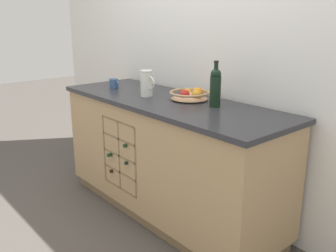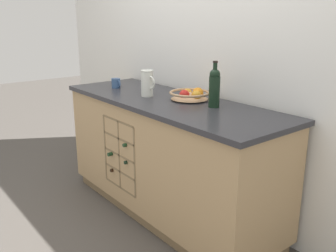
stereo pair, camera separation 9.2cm
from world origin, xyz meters
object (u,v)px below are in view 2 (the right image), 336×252
fruit_bowl (190,94)px  ceramic_mug (116,83)px  standing_wine_bottle (214,87)px  white_pitcher (147,83)px

fruit_bowl → ceramic_mug: (-0.75, -0.18, -0.00)m
ceramic_mug → fruit_bowl: bearing=13.2°
ceramic_mug → standing_wine_bottle: 1.04m
fruit_bowl → ceramic_mug: bearing=-166.8°
white_pitcher → standing_wine_bottle: standing_wine_bottle is taller
standing_wine_bottle → fruit_bowl: bearing=175.2°
ceramic_mug → standing_wine_bottle: size_ratio=0.35×
fruit_bowl → standing_wine_bottle: size_ratio=0.96×
fruit_bowl → white_pitcher: white_pitcher is taller
fruit_bowl → standing_wine_bottle: standing_wine_bottle is taller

